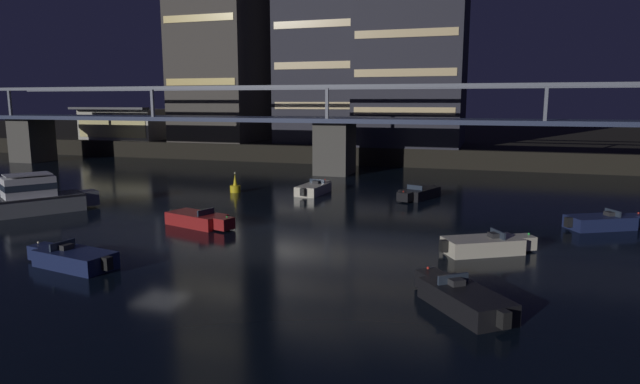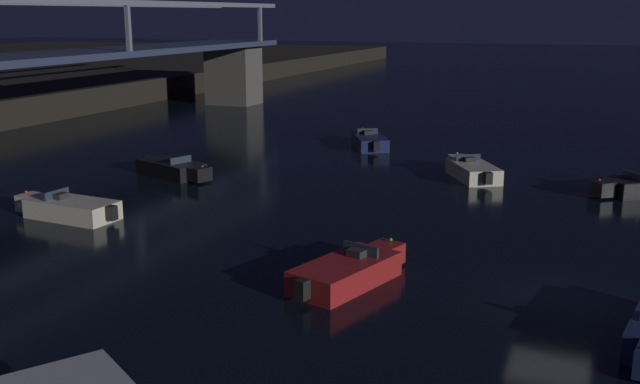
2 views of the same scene
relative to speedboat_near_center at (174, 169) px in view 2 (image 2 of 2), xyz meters
The scene contains 6 objects.
ground_plane 22.92m from the speedboat_near_center, 117.54° to the right, with size 400.00×400.00×0.00m, color black.
speedboat_near_center is the anchor object (origin of this frame).
speedboat_near_right 18.38m from the speedboat_near_center, 130.16° to the right, with size 5.16×2.86×1.16m.
speedboat_mid_left 14.13m from the speedboat_near_center, 30.03° to the right, with size 4.90×3.49×1.16m.
speedboat_mid_right 15.88m from the speedboat_near_center, 69.95° to the right, with size 4.87×3.60×1.16m.
speedboat_far_center 8.76m from the speedboat_near_center, behind, with size 2.13×5.23×1.16m.
Camera 2 is at (-22.66, -1.06, 8.49)m, focal length 41.60 mm.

